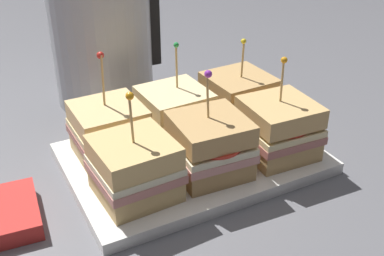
{
  "coord_description": "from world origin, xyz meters",
  "views": [
    {
      "loc": [
        -0.29,
        -0.54,
        0.41
      ],
      "look_at": [
        0.0,
        0.0,
        0.06
      ],
      "focal_mm": 45.0,
      "sensor_mm": 36.0,
      "label": 1
    }
  ],
  "objects_px": {
    "sandwich_front_center": "(210,146)",
    "sandwich_back_center": "(176,114)",
    "sandwich_front_right": "(278,129)",
    "sandwich_back_right": "(238,100)",
    "serving_platter": "(192,158)",
    "sandwich_back_left": "(109,131)",
    "kettle_steel": "(102,42)",
    "sandwich_front_left": "(135,168)"
  },
  "relations": [
    {
      "from": "sandwich_front_center",
      "to": "sandwich_back_center",
      "type": "bearing_deg",
      "value": 89.12
    },
    {
      "from": "sandwich_front_right",
      "to": "sandwich_back_right",
      "type": "bearing_deg",
      "value": 90.25
    },
    {
      "from": "serving_platter",
      "to": "sandwich_front_right",
      "type": "relative_size",
      "value": 2.43
    },
    {
      "from": "sandwich_front_center",
      "to": "sandwich_back_right",
      "type": "bearing_deg",
      "value": 42.93
    },
    {
      "from": "sandwich_back_left",
      "to": "sandwich_back_center",
      "type": "relative_size",
      "value": 1.06
    },
    {
      "from": "serving_platter",
      "to": "sandwich_back_center",
      "type": "height_order",
      "value": "sandwich_back_center"
    },
    {
      "from": "sandwich_front_right",
      "to": "sandwich_back_center",
      "type": "height_order",
      "value": "sandwich_back_center"
    },
    {
      "from": "serving_platter",
      "to": "sandwich_back_right",
      "type": "xyz_separation_m",
      "value": [
        0.11,
        0.05,
        0.05
      ]
    },
    {
      "from": "sandwich_back_right",
      "to": "kettle_steel",
      "type": "height_order",
      "value": "kettle_steel"
    },
    {
      "from": "sandwich_back_center",
      "to": "sandwich_back_right",
      "type": "xyz_separation_m",
      "value": [
        0.11,
        -0.01,
        0.0
      ]
    },
    {
      "from": "sandwich_front_left",
      "to": "kettle_steel",
      "type": "xyz_separation_m",
      "value": [
        0.07,
        0.33,
        0.06
      ]
    },
    {
      "from": "sandwich_front_left",
      "to": "sandwich_front_right",
      "type": "xyz_separation_m",
      "value": [
        0.23,
        -0.0,
        0.0
      ]
    },
    {
      "from": "sandwich_front_right",
      "to": "sandwich_back_left",
      "type": "xyz_separation_m",
      "value": [
        -0.22,
        0.11,
        -0.0
      ]
    },
    {
      "from": "sandwich_back_right",
      "to": "sandwich_back_left",
      "type": "bearing_deg",
      "value": 179.11
    },
    {
      "from": "serving_platter",
      "to": "sandwich_front_right",
      "type": "distance_m",
      "value": 0.14
    },
    {
      "from": "sandwich_back_left",
      "to": "kettle_steel",
      "type": "relative_size",
      "value": 0.64
    },
    {
      "from": "sandwich_back_center",
      "to": "sandwich_back_left",
      "type": "bearing_deg",
      "value": -178.2
    },
    {
      "from": "sandwich_front_left",
      "to": "sandwich_back_left",
      "type": "relative_size",
      "value": 0.92
    },
    {
      "from": "sandwich_front_right",
      "to": "sandwich_back_left",
      "type": "bearing_deg",
      "value": 153.09
    },
    {
      "from": "kettle_steel",
      "to": "sandwich_back_left",
      "type": "bearing_deg",
      "value": -107.25
    },
    {
      "from": "sandwich_front_left",
      "to": "sandwich_back_right",
      "type": "relative_size",
      "value": 1.0
    },
    {
      "from": "serving_platter",
      "to": "sandwich_back_left",
      "type": "xyz_separation_m",
      "value": [
        -0.11,
        0.06,
        0.05
      ]
    },
    {
      "from": "serving_platter",
      "to": "sandwich_front_left",
      "type": "distance_m",
      "value": 0.13
    },
    {
      "from": "sandwich_back_center",
      "to": "serving_platter",
      "type": "bearing_deg",
      "value": -92.67
    },
    {
      "from": "serving_platter",
      "to": "kettle_steel",
      "type": "bearing_deg",
      "value": 97.96
    },
    {
      "from": "sandwich_front_center",
      "to": "kettle_steel",
      "type": "height_order",
      "value": "kettle_steel"
    },
    {
      "from": "sandwich_back_right",
      "to": "kettle_steel",
      "type": "relative_size",
      "value": 0.59
    },
    {
      "from": "sandwich_front_right",
      "to": "kettle_steel",
      "type": "bearing_deg",
      "value": 114.42
    },
    {
      "from": "sandwich_front_right",
      "to": "sandwich_front_left",
      "type": "bearing_deg",
      "value": 178.95
    },
    {
      "from": "serving_platter",
      "to": "sandwich_front_center",
      "type": "xyz_separation_m",
      "value": [
        0.0,
        -0.05,
        0.05
      ]
    },
    {
      "from": "kettle_steel",
      "to": "sandwich_back_center",
      "type": "bearing_deg",
      "value": -79.27
    },
    {
      "from": "sandwich_back_center",
      "to": "sandwich_back_right",
      "type": "relative_size",
      "value": 1.03
    },
    {
      "from": "sandwich_back_left",
      "to": "sandwich_front_right",
      "type": "bearing_deg",
      "value": -26.91
    },
    {
      "from": "sandwich_front_left",
      "to": "sandwich_back_center",
      "type": "xyz_separation_m",
      "value": [
        0.11,
        0.11,
        -0.0
      ]
    },
    {
      "from": "sandwich_front_left",
      "to": "sandwich_back_left",
      "type": "bearing_deg",
      "value": 88.17
    },
    {
      "from": "sandwich_back_right",
      "to": "sandwich_front_center",
      "type": "bearing_deg",
      "value": -137.07
    },
    {
      "from": "serving_platter",
      "to": "sandwich_front_center",
      "type": "distance_m",
      "value": 0.07
    },
    {
      "from": "sandwich_back_center",
      "to": "sandwich_back_right",
      "type": "height_order",
      "value": "sandwich_back_center"
    },
    {
      "from": "sandwich_front_center",
      "to": "sandwich_back_left",
      "type": "height_order",
      "value": "sandwich_back_left"
    },
    {
      "from": "sandwich_front_right",
      "to": "sandwich_back_right",
      "type": "relative_size",
      "value": 1.02
    },
    {
      "from": "sandwich_front_left",
      "to": "sandwich_back_left",
      "type": "distance_m",
      "value": 0.11
    },
    {
      "from": "sandwich_back_right",
      "to": "serving_platter",
      "type": "bearing_deg",
      "value": -155.44
    }
  ]
}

